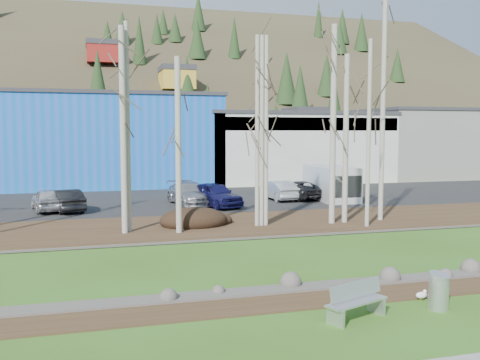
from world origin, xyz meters
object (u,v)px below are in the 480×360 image
object	(u,v)px
bench_intact	(356,301)
car_1	(66,200)
car_4	(278,190)
seagull	(422,295)
car_3	(215,195)
car_5	(298,190)
car_2	(190,194)
car_0	(48,199)
van_white	(332,183)
litter_bin	(439,293)

from	to	relation	value
bench_intact	car_1	bearing A→B (deg)	90.36
car_4	seagull	bearing A→B (deg)	77.16
car_3	car_5	xyz separation A→B (m)	(6.62, 2.34, -0.14)
car_2	car_5	xyz separation A→B (m)	(7.97, 0.96, -0.09)
bench_intact	car_1	xyz separation A→B (m)	(-8.05, 21.02, 0.33)
car_2	car_5	world-z (taller)	car_2
car_0	car_1	size ratio (longest dim) A/B	1.01
seagull	car_1	xyz separation A→B (m)	(-10.60, 20.18, 0.64)
car_5	van_white	size ratio (longest dim) A/B	0.85
car_1	car_4	world-z (taller)	car_4
car_1	van_white	xyz separation A→B (m)	(17.62, 0.57, 0.51)
car_2	car_3	distance (m)	1.93
car_3	van_white	size ratio (longest dim) A/B	0.84
bench_intact	car_3	distance (m)	20.57
bench_intact	car_2	distance (m)	21.93
seagull	van_white	world-z (taller)	van_white
car_4	litter_bin	bearing A→B (deg)	77.38
car_0	car_5	size ratio (longest dim) A/B	0.89
car_0	seagull	bearing A→B (deg)	108.57
car_0	car_2	bearing A→B (deg)	171.88
bench_intact	car_5	xyz separation A→B (m)	(7.56, 22.88, 0.31)
litter_bin	car_2	distance (m)	22.10
litter_bin	car_5	xyz separation A→B (m)	(5.04, 22.86, 0.31)
car_0	car_5	distance (m)	16.74
car_0	litter_bin	bearing A→B (deg)	107.54
litter_bin	car_3	xyz separation A→B (m)	(-1.57, 20.52, 0.45)
bench_intact	seagull	size ratio (longest dim) A/B	4.76
car_0	van_white	bearing A→B (deg)	169.38
car_1	car_3	bearing A→B (deg)	161.29
car_1	car_2	distance (m)	7.69
litter_bin	car_0	bearing A→B (deg)	118.47
seagull	car_2	bearing A→B (deg)	80.15
bench_intact	car_5	size ratio (longest dim) A/B	0.43
car_4	car_0	bearing A→B (deg)	0.91
car_2	van_white	distance (m)	10.00
car_1	car_2	xyz separation A→B (m)	(7.63, 0.90, 0.07)
car_0	van_white	world-z (taller)	van_white
car_1	van_white	size ratio (longest dim) A/B	0.74
seagull	car_3	size ratio (longest dim) A/B	0.09
bench_intact	seagull	distance (m)	2.71
litter_bin	car_2	size ratio (longest dim) A/B	0.19
van_white	car_1	bearing A→B (deg)	-175.98
litter_bin	van_white	bearing A→B (deg)	71.89
litter_bin	car_4	xyz separation A→B (m)	(3.51, 22.73, 0.35)
car_3	van_white	world-z (taller)	van_white
litter_bin	car_0	xyz separation A→B (m)	(-11.64, 21.47, 0.36)
bench_intact	car_1	size ratio (longest dim) A/B	0.49
car_2	seagull	bearing A→B (deg)	-89.04
seagull	car_5	bearing A→B (deg)	59.34
car_3	car_5	world-z (taller)	car_3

